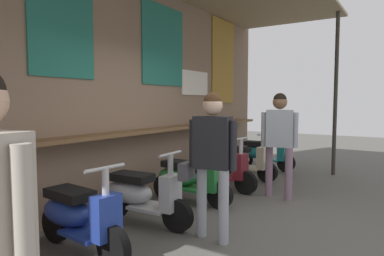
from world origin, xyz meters
name	(u,v)px	position (x,y,z in m)	size (l,w,h in m)	color
ground_plane	(233,227)	(0.00, 0.00, 0.00)	(26.58, 26.58, 0.00)	#56544F
market_stall_facade	(125,73)	(0.01, 1.83, 2.01)	(9.49, 2.70, 3.57)	#7F6651
scooter_blue	(77,215)	(-1.52, 1.08, 0.39)	(0.50, 1.40, 0.97)	#233D9E
scooter_silver	(139,194)	(-0.55, 1.08, 0.39)	(0.48, 1.40, 0.97)	#B2B5BA
scooter_green	(187,178)	(0.55, 1.08, 0.39)	(0.46, 1.40, 0.97)	#237533
scooter_maroon	(217,168)	(1.54, 1.08, 0.39)	(0.48, 1.40, 0.97)	maroon
scooter_cream	(241,160)	(2.57, 1.08, 0.39)	(0.48, 1.40, 0.97)	beige
scooter_teal	(261,153)	(3.70, 1.08, 0.39)	(0.47, 1.40, 0.97)	#197075
shopper_with_handbag	(211,151)	(-0.49, 0.05, 1.03)	(0.31, 0.66, 1.68)	#999EA8
shopper_passing	(279,133)	(1.59, -0.04, 1.07)	(0.32, 0.56, 1.72)	gray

